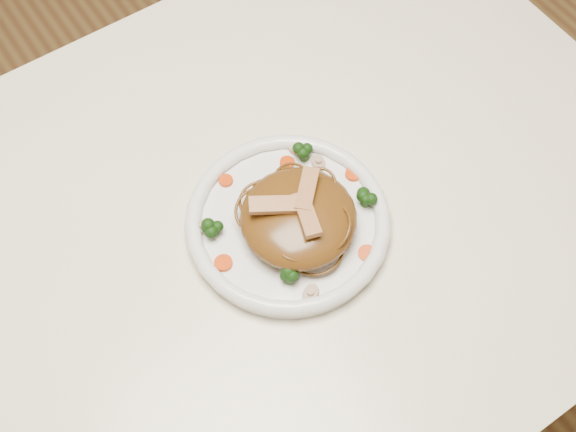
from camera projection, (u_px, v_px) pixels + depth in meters
ground at (250, 401)px, 1.59m from camera, size 4.00×4.00×0.00m
table at (229, 271)px, 1.02m from camera, size 1.20×0.80×0.75m
plate at (288, 225)px, 0.94m from camera, size 0.33×0.33×0.02m
noodle_mound at (298, 218)px, 0.90m from camera, size 0.16×0.16×0.05m
chicken_a at (307, 189)px, 0.89m from camera, size 0.06×0.06×0.01m
chicken_b at (276, 205)px, 0.88m from camera, size 0.07×0.05×0.01m
chicken_c at (307, 215)px, 0.87m from camera, size 0.04×0.06×0.01m
broccoli_0 at (305, 151)px, 0.96m from camera, size 0.03×0.03×0.03m
broccoli_1 at (212, 226)px, 0.91m from camera, size 0.03×0.03×0.03m
broccoli_2 at (289, 275)px, 0.88m from camera, size 0.03×0.03×0.03m
broccoli_3 at (367, 197)px, 0.93m from camera, size 0.03×0.03×0.03m
carrot_0 at (287, 162)px, 0.97m from camera, size 0.03×0.03×0.00m
carrot_1 at (223, 263)px, 0.90m from camera, size 0.03×0.03×0.00m
carrot_2 at (353, 174)px, 0.96m from camera, size 0.03×0.03×0.00m
carrot_3 at (226, 181)px, 0.96m from camera, size 0.02×0.02×0.00m
carrot_4 at (367, 253)px, 0.90m from camera, size 0.02×0.02×0.00m
mushroom_0 at (311, 294)px, 0.88m from camera, size 0.03×0.03×0.01m
mushroom_1 at (318, 163)px, 0.97m from camera, size 0.03×0.03×0.01m
mushroom_2 at (201, 227)px, 0.92m from camera, size 0.04×0.04×0.01m
mushroom_3 at (297, 149)px, 0.98m from camera, size 0.04×0.04×0.01m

